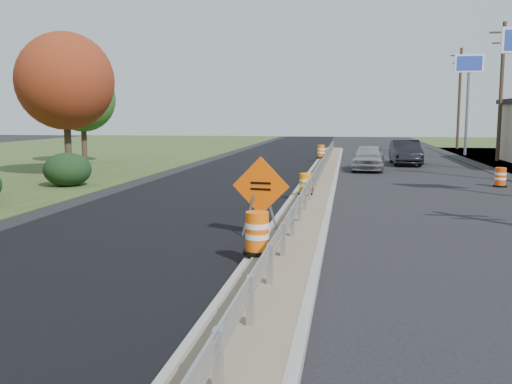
# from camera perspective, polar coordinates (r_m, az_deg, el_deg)

# --- Properties ---
(ground) EXTENTS (140.00, 140.00, 0.00)m
(ground) POSITION_cam_1_polar(r_m,az_deg,el_deg) (17.85, 4.89, -2.47)
(ground) COLOR black
(ground) RESTS_ON ground
(milled_overlay) EXTENTS (7.20, 120.00, 0.01)m
(milled_overlay) POSITION_cam_1_polar(r_m,az_deg,el_deg) (28.29, -2.48, 1.29)
(milled_overlay) COLOR black
(milled_overlay) RESTS_ON ground
(median) EXTENTS (1.60, 55.00, 0.23)m
(median) POSITION_cam_1_polar(r_m,az_deg,el_deg) (25.74, 6.25, 0.86)
(median) COLOR gray
(median) RESTS_ON ground
(guardrail) EXTENTS (0.10, 46.15, 0.72)m
(guardrail) POSITION_cam_1_polar(r_m,az_deg,el_deg) (26.67, 6.38, 2.42)
(guardrail) COLOR silver
(guardrail) RESTS_ON median
(pylon_sign_north) EXTENTS (2.20, 0.30, 7.90)m
(pylon_sign_north) POSITION_cam_1_polar(r_m,az_deg,el_deg) (48.53, 20.51, 11.11)
(pylon_sign_north) COLOR slate
(pylon_sign_north) RESTS_ON ground
(utility_pole_nmid) EXTENTS (1.90, 0.26, 9.40)m
(utility_pole_nmid) POSITION_cam_1_polar(r_m,az_deg,el_deg) (42.80, 23.31, 9.43)
(utility_pole_nmid) COLOR #473523
(utility_pole_nmid) RESTS_ON ground
(utility_pole_north) EXTENTS (1.90, 0.26, 9.40)m
(utility_pole_north) POSITION_cam_1_polar(r_m,az_deg,el_deg) (57.47, 19.67, 8.99)
(utility_pole_north) COLOR #473523
(utility_pole_north) RESTS_ON ground
(hedge_north) EXTENTS (2.09, 2.09, 1.52)m
(hedge_north) POSITION_cam_1_polar(r_m,az_deg,el_deg) (26.66, -18.33, 2.15)
(hedge_north) COLOR black
(hedge_north) RESTS_ON ground
(tree_near_red) EXTENTS (4.95, 4.95, 7.35)m
(tree_near_red) POSITION_cam_1_polar(r_m,az_deg,el_deg) (31.07, -18.53, 10.45)
(tree_near_red) COLOR #473523
(tree_near_red) RESTS_ON ground
(tree_near_back) EXTENTS (4.29, 4.29, 6.37)m
(tree_near_back) POSITION_cam_1_polar(r_m,az_deg,el_deg) (39.53, -16.96, 8.87)
(tree_near_back) COLOR #473523
(tree_near_back) RESTS_ON ground
(caution_sign) EXTENTS (1.51, 0.63, 2.10)m
(caution_sign) POSITION_cam_1_polar(r_m,az_deg,el_deg) (14.72, 0.47, -2.50)
(caution_sign) COLOR white
(caution_sign) RESTS_ON ground
(barrel_median_near) EXTENTS (0.61, 0.61, 0.90)m
(barrel_median_near) POSITION_cam_1_polar(r_m,az_deg,el_deg) (11.98, 0.13, -4.21)
(barrel_median_near) COLOR black
(barrel_median_near) RESTS_ON median
(barrel_median_mid) EXTENTS (0.54, 0.54, 0.80)m
(barrel_median_mid) POSITION_cam_1_polar(r_m,az_deg,el_deg) (21.06, 4.97, 0.75)
(barrel_median_mid) COLOR black
(barrel_median_mid) RESTS_ON median
(barrel_median_far) EXTENTS (0.62, 0.62, 0.92)m
(barrel_median_far) POSITION_cam_1_polar(r_m,az_deg,el_deg) (39.56, 6.52, 4.02)
(barrel_median_far) COLOR black
(barrel_median_far) RESTS_ON median
(barrel_shoulder_near) EXTENTS (0.58, 0.58, 0.86)m
(barrel_shoulder_near) POSITION_cam_1_polar(r_m,az_deg,el_deg) (27.44, 23.25, 1.33)
(barrel_shoulder_near) COLOR black
(barrel_shoulder_near) RESTS_ON ground
(car_silver) EXTENTS (2.11, 4.52, 1.50)m
(car_silver) POSITION_cam_1_polar(r_m,az_deg,el_deg) (33.47, 11.19, 3.41)
(car_silver) COLOR #A9A9AE
(car_silver) RESTS_ON ground
(car_dark_mid) EXTENTS (1.79, 4.87, 1.59)m
(car_dark_mid) POSITION_cam_1_polar(r_m,az_deg,el_deg) (38.05, 14.72, 3.87)
(car_dark_mid) COLOR black
(car_dark_mid) RESTS_ON ground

